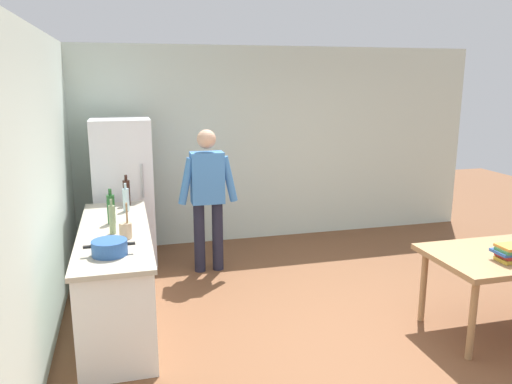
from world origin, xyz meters
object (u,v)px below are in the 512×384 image
refrigerator (124,192)px  cooking_pot (110,248)px  person (208,191)px  bottle_wine_green (111,209)px  dining_table (507,261)px  bottle_vinegar_tall (112,219)px  utensil_jar (126,230)px  book_stack (512,253)px  bottle_wine_dark (127,192)px  bottle_water_clear (126,199)px

refrigerator → cooking_pot: 2.28m
person → bottle_wine_green: person is taller
cooking_pot → refrigerator: bearing=86.9°
dining_table → bottle_vinegar_tall: size_ratio=4.37×
bottle_wine_green → bottle_vinegar_tall: (0.02, -0.35, -0.01)m
utensil_jar → bottle_wine_green: size_ratio=0.94×
utensil_jar → bottle_vinegar_tall: (-0.11, 0.17, 0.06)m
utensil_jar → bottle_vinegar_tall: bearing=123.5°
cooking_pot → book_stack: size_ratio=1.40×
person → dining_table: (2.35, -2.15, -0.31)m
bottle_wine_dark → refrigerator: bearing=92.9°
utensil_jar → book_stack: utensil_jar is taller
refrigerator → cooking_pot: size_ratio=4.50×
cooking_pot → bottle_wine_green: bearing=89.9°
bottle_water_clear → bottle_wine_green: 0.46m
utensil_jar → bottle_wine_green: bottle_wine_green is taller
utensil_jar → bottle_wine_dark: bearing=88.8°
person → cooking_pot: (-1.07, -1.72, -0.02)m
refrigerator → book_stack: size_ratio=6.31×
utensil_jar → bottle_water_clear: bearing=89.1°
dining_table → bottle_vinegar_tall: bottle_vinegar_tall is taller
book_stack → refrigerator: bearing=137.8°
cooking_pot → bottle_wine_green: (0.00, 0.92, 0.09)m
dining_table → utensil_jar: utensil_jar is taller
person → bottle_wine_dark: size_ratio=5.00×
utensil_jar → bottle_vinegar_tall: size_ratio=1.00×
person → bottle_wine_dark: (-0.92, -0.11, 0.07)m
cooking_pot → utensil_jar: size_ratio=1.25×
person → bottle_vinegar_tall: bearing=-132.5°
bottle_wine_green → bottle_vinegar_tall: size_ratio=1.06×
cooking_pot → book_stack: (3.29, -0.60, -0.14)m
bottle_wine_green → bottle_vinegar_tall: bearing=-87.5°
bottle_wine_green → bottle_wine_dark: size_ratio=1.00×
refrigerator → cooking_pot: bearing=-93.1°
cooking_pot → bottle_wine_dark: bottle_wine_dark is taller
utensil_jar → bottle_wine_green: 0.54m
person → bottle_vinegar_tall: 1.56m
dining_table → bottle_vinegar_tall: (-3.41, 1.00, 0.36)m
cooking_pot → bottle_water_clear: (0.14, 1.35, 0.07)m
refrigerator → utensil_jar: 1.88m
cooking_pot → bottle_vinegar_tall: (0.02, 0.57, 0.08)m
utensil_jar → bottle_wine_dark: (0.03, 1.21, 0.07)m
bottle_vinegar_tall → book_stack: bottle_vinegar_tall is taller
dining_table → book_stack: size_ratio=4.90×
dining_table → cooking_pot: size_ratio=3.50×
dining_table → bottle_wine_green: 3.69m
bottle_wine_green → book_stack: 3.63m
dining_table → cooking_pot: bearing=173.0°
bottle_water_clear → book_stack: bottle_water_clear is taller
cooking_pot → bottle_wine_green: bottle_wine_green is taller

